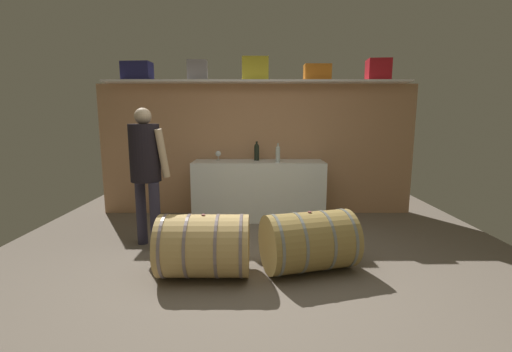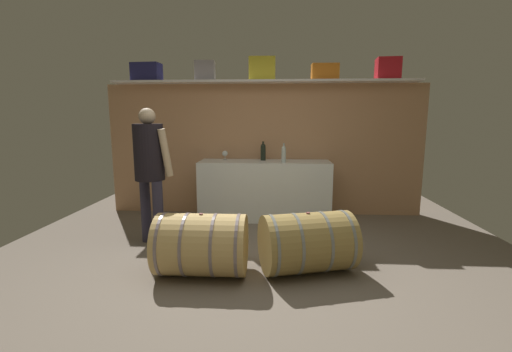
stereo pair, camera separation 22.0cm
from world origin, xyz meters
name	(u,v)px [view 2 (the right image)]	position (x,y,z in m)	size (l,w,h in m)	color
ground_plane	(257,258)	(0.00, 0.61, -0.01)	(6.06, 8.08, 0.02)	#6E6255
back_wall_panel	(264,150)	(0.00, 2.44, 1.01)	(4.86, 0.10, 2.01)	tan
high_shelf_board	(264,82)	(0.00, 2.29, 2.03)	(4.47, 0.40, 0.03)	silver
toolcase_navy	(147,72)	(-1.76, 2.29, 2.18)	(0.42, 0.25, 0.27)	navy
toolcase_grey	(205,71)	(-0.88, 2.29, 2.19)	(0.29, 0.20, 0.29)	gray
toolcase_yellow	(262,69)	(-0.03, 2.29, 2.21)	(0.38, 0.23, 0.33)	yellow
toolcase_orange	(325,72)	(0.89, 2.29, 2.16)	(0.39, 0.21, 0.23)	orange
toolcase_red	(388,69)	(1.78, 2.29, 2.20)	(0.32, 0.29, 0.30)	red
work_cabinet	(265,190)	(0.02, 2.09, 0.44)	(1.92, 0.57, 0.87)	white
wine_bottle_clear	(284,154)	(0.30, 1.97, 1.00)	(0.06, 0.06, 0.27)	#B7C3BF
wine_bottle_dark	(263,152)	(-0.01, 2.19, 1.00)	(0.08, 0.08, 0.29)	black
wine_glass	(225,154)	(-0.58, 2.21, 0.97)	(0.08, 0.08, 0.14)	white
wine_barrel_near	(307,242)	(0.51, 0.30, 0.30)	(1.00, 0.80, 0.60)	olive
wine_barrel_far	(202,244)	(-0.51, 0.16, 0.30)	(0.85, 0.61, 0.61)	tan
winemaker_pouring	(150,162)	(-1.27, 0.94, 0.99)	(0.50, 0.50, 1.61)	#2D2B3E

